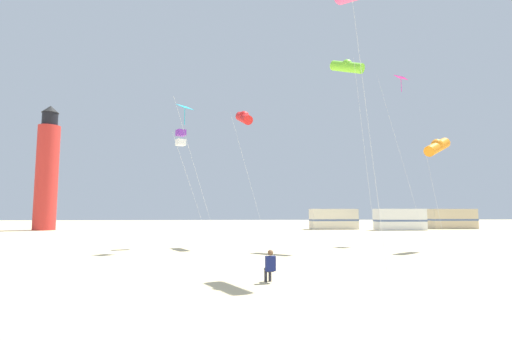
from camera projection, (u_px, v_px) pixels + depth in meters
name	position (u px, v px, depth m)	size (l,w,h in m)	color
kite_flyer_standing	(270.00, 265.00, 13.69)	(0.39, 0.54, 1.16)	navy
kite_diamond_cyan	(186.00, 113.00, 25.25)	(3.00, 3.00, 9.54)	silver
kite_diamond_magenta	(401.00, 85.00, 31.05)	(2.78, 2.78, 13.50)	silver
kite_tube_orange	(437.00, 146.00, 25.28)	(2.45, 1.99, 7.44)	silver
kite_tube_lime	(347.00, 66.00, 26.80)	(2.75, 2.81, 13.23)	silver
kite_tube_scarlet	(244.00, 118.00, 28.44)	(2.68, 2.95, 10.08)	silver
kite_box_violet	(181.00, 138.00, 27.74)	(2.68, 2.68, 8.35)	silver
lighthouse_distant	(47.00, 171.00, 51.64)	(2.80, 2.80, 16.80)	red
rv_van_cream	(334.00, 219.00, 53.36)	(6.53, 2.61, 2.80)	beige
rv_van_white	(400.00, 220.00, 50.82)	(6.45, 2.36, 2.80)	white
rv_van_tan	(452.00, 219.00, 54.97)	(6.45, 2.35, 2.80)	#C6B28C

